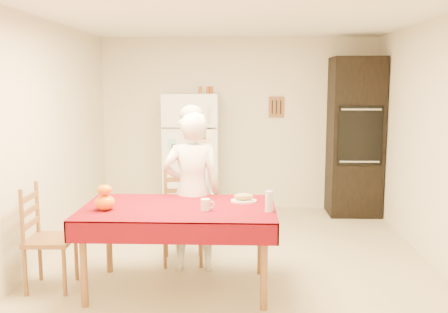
{
  "coord_description": "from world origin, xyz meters",
  "views": [
    {
      "loc": [
        0.06,
        -5.06,
        1.84
      ],
      "look_at": [
        -0.14,
        0.2,
        1.07
      ],
      "focal_mm": 40.0,
      "sensor_mm": 36.0,
      "label": 1
    }
  ],
  "objects_px": {
    "chair_left": "(43,234)",
    "coffee_mug": "(205,205)",
    "wine_glass": "(269,201)",
    "bread_plate": "(244,201)",
    "seated_woman": "(192,192)",
    "dining_table": "(179,214)",
    "chair_far": "(183,213)",
    "oven_cabinet": "(355,137)",
    "refrigerator": "(192,154)",
    "pumpkin_lower": "(105,203)"
  },
  "relations": [
    {
      "from": "refrigerator",
      "to": "dining_table",
      "type": "bearing_deg",
      "value": -86.8
    },
    {
      "from": "oven_cabinet",
      "to": "wine_glass",
      "type": "relative_size",
      "value": 12.5
    },
    {
      "from": "refrigerator",
      "to": "oven_cabinet",
      "type": "bearing_deg",
      "value": 1.18
    },
    {
      "from": "refrigerator",
      "to": "chair_far",
      "type": "relative_size",
      "value": 1.79
    },
    {
      "from": "seated_woman",
      "to": "bread_plate",
      "type": "relative_size",
      "value": 6.58
    },
    {
      "from": "pumpkin_lower",
      "to": "bread_plate",
      "type": "relative_size",
      "value": 0.73
    },
    {
      "from": "dining_table",
      "to": "wine_glass",
      "type": "xyz_separation_m",
      "value": [
        0.79,
        -0.13,
        0.16
      ]
    },
    {
      "from": "chair_far",
      "to": "dining_table",
      "type": "bearing_deg",
      "value": -92.18
    },
    {
      "from": "refrigerator",
      "to": "wine_glass",
      "type": "relative_size",
      "value": 9.66
    },
    {
      "from": "refrigerator",
      "to": "pumpkin_lower",
      "type": "xyz_separation_m",
      "value": [
        -0.47,
        -2.81,
        -0.02
      ]
    },
    {
      "from": "chair_far",
      "to": "oven_cabinet",
      "type": "bearing_deg",
      "value": 35.57
    },
    {
      "from": "oven_cabinet",
      "to": "bread_plate",
      "type": "distance_m",
      "value": 2.98
    },
    {
      "from": "chair_far",
      "to": "bread_plate",
      "type": "distance_m",
      "value": 0.88
    },
    {
      "from": "chair_left",
      "to": "coffee_mug",
      "type": "relative_size",
      "value": 9.5
    },
    {
      "from": "seated_woman",
      "to": "wine_glass",
      "type": "xyz_separation_m",
      "value": [
        0.72,
        -0.62,
        0.06
      ]
    },
    {
      "from": "seated_woman",
      "to": "coffee_mug",
      "type": "height_order",
      "value": "seated_woman"
    },
    {
      "from": "coffee_mug",
      "to": "dining_table",
      "type": "bearing_deg",
      "value": 153.61
    },
    {
      "from": "pumpkin_lower",
      "to": "chair_far",
      "type": "bearing_deg",
      "value": 57.81
    },
    {
      "from": "bread_plate",
      "to": "seated_woman",
      "type": "bearing_deg",
      "value": 150.06
    },
    {
      "from": "coffee_mug",
      "to": "bread_plate",
      "type": "relative_size",
      "value": 0.42
    },
    {
      "from": "coffee_mug",
      "to": "bread_plate",
      "type": "bearing_deg",
      "value": 44.66
    },
    {
      "from": "pumpkin_lower",
      "to": "coffee_mug",
      "type": "bearing_deg",
      "value": 1.03
    },
    {
      "from": "seated_woman",
      "to": "chair_left",
      "type": "bearing_deg",
      "value": 16.14
    },
    {
      "from": "refrigerator",
      "to": "coffee_mug",
      "type": "xyz_separation_m",
      "value": [
        0.4,
        -2.8,
        -0.04
      ]
    },
    {
      "from": "dining_table",
      "to": "chair_left",
      "type": "xyz_separation_m",
      "value": [
        -1.22,
        -0.02,
        -0.18
      ]
    },
    {
      "from": "dining_table",
      "to": "bread_plate",
      "type": "relative_size",
      "value": 7.08
    },
    {
      "from": "bread_plate",
      "to": "dining_table",
      "type": "bearing_deg",
      "value": -160.63
    },
    {
      "from": "refrigerator",
      "to": "chair_far",
      "type": "height_order",
      "value": "refrigerator"
    },
    {
      "from": "refrigerator",
      "to": "coffee_mug",
      "type": "height_order",
      "value": "refrigerator"
    },
    {
      "from": "chair_far",
      "to": "chair_left",
      "type": "relative_size",
      "value": 1.0
    },
    {
      "from": "chair_left",
      "to": "seated_woman",
      "type": "height_order",
      "value": "seated_woman"
    },
    {
      "from": "chair_left",
      "to": "chair_far",
      "type": "bearing_deg",
      "value": -59.02
    },
    {
      "from": "refrigerator",
      "to": "wine_glass",
      "type": "xyz_separation_m",
      "value": [
        0.94,
        -2.81,
        -0.0
      ]
    },
    {
      "from": "chair_left",
      "to": "coffee_mug",
      "type": "xyz_separation_m",
      "value": [
        1.47,
        -0.11,
        0.3
      ]
    },
    {
      "from": "seated_woman",
      "to": "pumpkin_lower",
      "type": "relative_size",
      "value": 9.0
    },
    {
      "from": "chair_left",
      "to": "seated_woman",
      "type": "distance_m",
      "value": 1.42
    },
    {
      "from": "bread_plate",
      "to": "chair_left",
      "type": "bearing_deg",
      "value": -173.06
    },
    {
      "from": "coffee_mug",
      "to": "chair_left",
      "type": "bearing_deg",
      "value": 175.89
    },
    {
      "from": "wine_glass",
      "to": "chair_far",
      "type": "bearing_deg",
      "value": 133.59
    },
    {
      "from": "wine_glass",
      "to": "refrigerator",
      "type": "bearing_deg",
      "value": 108.46
    },
    {
      "from": "dining_table",
      "to": "seated_woman",
      "type": "height_order",
      "value": "seated_woman"
    },
    {
      "from": "chair_left",
      "to": "bread_plate",
      "type": "distance_m",
      "value": 1.83
    },
    {
      "from": "oven_cabinet",
      "to": "seated_woman",
      "type": "relative_size",
      "value": 1.39
    },
    {
      "from": "wine_glass",
      "to": "bread_plate",
      "type": "relative_size",
      "value": 0.73
    },
    {
      "from": "oven_cabinet",
      "to": "bread_plate",
      "type": "xyz_separation_m",
      "value": [
        -1.56,
        -2.52,
        -0.33
      ]
    },
    {
      "from": "refrigerator",
      "to": "seated_woman",
      "type": "distance_m",
      "value": 2.2
    },
    {
      "from": "coffee_mug",
      "to": "wine_glass",
      "type": "distance_m",
      "value": 0.54
    },
    {
      "from": "oven_cabinet",
      "to": "pumpkin_lower",
      "type": "height_order",
      "value": "oven_cabinet"
    },
    {
      "from": "dining_table",
      "to": "wine_glass",
      "type": "height_order",
      "value": "wine_glass"
    },
    {
      "from": "wine_glass",
      "to": "bread_plate",
      "type": "height_order",
      "value": "wine_glass"
    }
  ]
}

